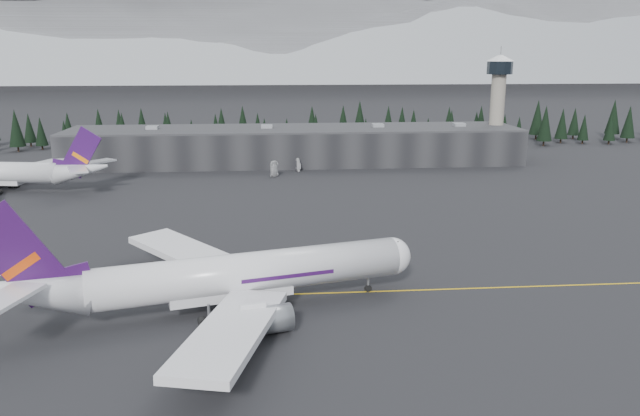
{
  "coord_description": "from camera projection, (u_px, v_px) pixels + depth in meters",
  "views": [
    {
      "loc": [
        -10.12,
        -97.72,
        38.34
      ],
      "look_at": [
        0.0,
        20.0,
        9.0
      ],
      "focal_mm": 35.0,
      "sensor_mm": 36.0,
      "label": 1
    }
  ],
  "objects": [
    {
      "name": "ground",
      "position": [
        330.0,
        289.0,
        104.58
      ],
      "size": [
        1400.0,
        1400.0,
        0.0
      ],
      "primitive_type": "plane",
      "color": "black",
      "rests_on": "ground"
    },
    {
      "name": "taxiline",
      "position": [
        331.0,
        293.0,
        102.64
      ],
      "size": [
        400.0,
        0.4,
        0.02
      ],
      "primitive_type": "cube",
      "color": "gold",
      "rests_on": "ground"
    },
    {
      "name": "terminal",
      "position": [
        295.0,
        145.0,
        223.93
      ],
      "size": [
        160.0,
        30.0,
        12.6
      ],
      "color": "black",
      "rests_on": "ground"
    },
    {
      "name": "control_tower",
      "position": [
        498.0,
        95.0,
        228.94
      ],
      "size": [
        10.0,
        10.0,
        37.7
      ],
      "color": "gray",
      "rests_on": "ground"
    },
    {
      "name": "treeline",
      "position": [
        291.0,
        130.0,
        259.41
      ],
      "size": [
        360.0,
        20.0,
        15.0
      ],
      "primitive_type": "cube",
      "color": "black",
      "rests_on": "ground"
    },
    {
      "name": "mountain_ridge",
      "position": [
        271.0,
        76.0,
        1071.53
      ],
      "size": [
        4400.0,
        900.0,
        420.0
      ],
      "primitive_type": null,
      "color": "white",
      "rests_on": "ground"
    },
    {
      "name": "jet_main",
      "position": [
        212.0,
        278.0,
        93.7
      ],
      "size": [
        65.79,
        59.98,
        19.72
      ],
      "rotation": [
        0.0,
        0.0,
        0.25
      ],
      "color": "silver",
      "rests_on": "ground"
    },
    {
      "name": "gse_vehicle_a",
      "position": [
        274.0,
        175.0,
        198.96
      ],
      "size": [
        4.25,
        5.84,
        1.47
      ],
      "primitive_type": "imported",
      "rotation": [
        0.0,
        0.0,
        0.38
      ],
      "color": "#BDBDBF",
      "rests_on": "ground"
    },
    {
      "name": "gse_vehicle_b",
      "position": [
        299.0,
        169.0,
        207.93
      ],
      "size": [
        4.86,
        2.59,
        1.57
      ],
      "primitive_type": "imported",
      "rotation": [
        0.0,
        0.0,
        -1.41
      ],
      "color": "white",
      "rests_on": "ground"
    }
  ]
}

